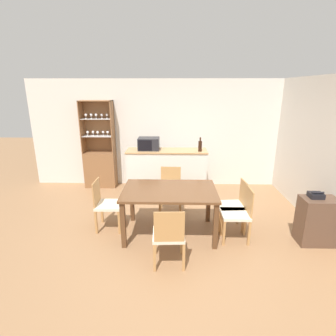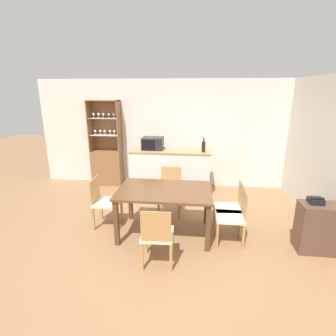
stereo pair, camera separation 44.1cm
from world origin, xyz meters
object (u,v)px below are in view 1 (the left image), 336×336
Objects in this scene: dining_chair_head_near at (169,235)px; microwave at (149,144)px; wine_bottle at (200,146)px; telephone at (316,195)px; side_cabinet at (317,221)px; dining_table at (170,195)px; dining_chair_head_far at (170,190)px; display_cabinet at (100,162)px; dining_chair_side_right_near at (238,213)px; dining_chair_side_right_far at (234,205)px; dining_chair_side_left_far at (107,204)px.

microwave is at bearing 98.17° from dining_chair_head_near.
telephone is at bearing -48.47° from wine_bottle.
wine_bottle is at bearing 132.07° from side_cabinet.
dining_chair_head_near is (0.00, -0.82, -0.24)m from dining_table.
dining_chair_head_far reaches higher than dining_table.
display_cabinet is 2.39× the size of dining_chair_side_right_near.
telephone is at bearing -92.31° from dining_chair_side_right_near.
dining_chair_head_far is (-0.00, 1.63, 0.00)m from dining_chair_head_near.
display_cabinet is 2.79× the size of side_cabinet.
telephone is at bearing -4.94° from dining_table.
dining_chair_side_right_far is at bearing 163.32° from telephone.
dining_chair_head_far is 1.90× the size of microwave.
dining_chair_side_left_far is 1.90× the size of microwave.
dining_chair_side_right_far reaches higher than side_cabinet.
telephone is at bearing -31.25° from display_cabinet.
dining_table is at bearing 93.78° from dining_chair_side_right_far.
microwave is (-1.57, 1.89, 0.72)m from dining_chair_side_right_near.
dining_chair_side_left_far is at bearing 32.97° from dining_chair_head_far.
dining_chair_side_right_far is at bearing 162.59° from side_cabinet.
display_cabinet is at bearing 148.75° from telephone.
wine_bottle is at bearing 72.86° from dining_chair_head_near.
wine_bottle reaches higher than dining_chair_head_near.
wine_bottle reaches higher than dining_table.
dining_chair_head_far is 1.27m from dining_chair_side_left_far.
wine_bottle is at bearing 13.12° from dining_chair_side_right_far.
dining_chair_head_far is at bearing 54.06° from dining_chair_side_right_far.
dining_table is 2.31m from side_cabinet.
dining_chair_head_far is 2.50m from side_cabinet.
side_cabinet is (2.28, -1.04, -0.07)m from dining_chair_head_far.
display_cabinet is at bearing 50.02° from dining_chair_side_right_near.
display_cabinet is 2.39× the size of dining_chair_side_right_far.
dining_chair_side_left_far is (-1.08, 0.15, -0.24)m from dining_table.
dining_chair_side_left_far is 2.35m from wine_bottle.
dining_chair_side_right_far is 1.00× the size of dining_chair_side_left_far.
telephone is at bearing 156.63° from dining_chair_head_far.
telephone is (3.95, -2.39, 0.18)m from display_cabinet.
wine_bottle is (0.62, 2.42, 0.71)m from dining_chair_head_near.
display_cabinet is 2.80m from dining_table.
wine_bottle is at bearing 14.44° from dining_chair_side_right_near.
dining_chair_head_near is at bearing 91.14° from dining_chair_head_far.
wine_bottle reaches higher than dining_chair_side_right_far.
dining_chair_head_far reaches higher than telephone.
dining_chair_head_far is 1.23m from wine_bottle.
display_cabinet is 2.39× the size of dining_chair_head_far.
dining_chair_side_right_far is at bearing 39.20° from dining_chair_head_near.
dining_chair_side_right_far is 1.68m from wine_bottle.
dining_table is 1.79m from wine_bottle.
microwave is at bearing 144.54° from side_cabinet.
dining_chair_side_right_near is at bearing 176.17° from side_cabinet.
dining_chair_head_far is at bearing 87.27° from dining_chair_head_near.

